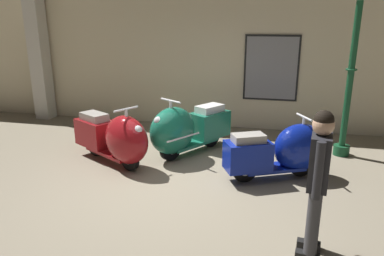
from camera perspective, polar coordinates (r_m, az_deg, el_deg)
The scene contains 7 objects.
ground_plane at distance 5.34m, azimuth -4.12°, elevation -9.28°, with size 60.00×60.00×0.00m, color gray.
showroom_back_wall at distance 8.16m, azimuth 1.98°, elevation 13.12°, with size 18.00×0.63×3.67m.
scooter_0 at distance 6.06m, azimuth -11.94°, elevation -1.60°, with size 1.71×1.25×1.03m.
scooter_1 at distance 6.35m, azimuth -1.17°, elevation -0.21°, with size 1.36×1.75×1.07m.
scooter_2 at distance 5.62m, azimuth 14.43°, elevation -3.52°, with size 1.62×1.10×0.97m.
lamppost at distance 6.70m, azimuth 24.20°, elevation 10.06°, with size 0.31×0.31×2.95m.
visitor_0 at distance 3.73m, azimuth 19.39°, elevation -7.05°, with size 0.28×0.52×1.54m.
Camera 1 is at (1.47, -4.57, 2.33)m, focal length 33.55 mm.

